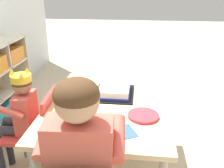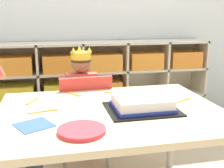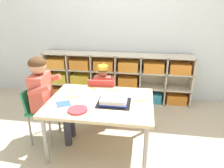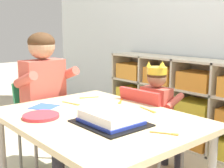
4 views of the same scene
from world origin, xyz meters
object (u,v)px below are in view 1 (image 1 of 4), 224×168
object	(u,v)px
paper_plate_stack	(143,116)
fork_near_child_seat	(61,131)
adult_helper_seated	(82,151)
birthday_cake_on_tray	(114,90)
fork_scattered_mid_table	(94,126)
fork_beside_plate_stack	(106,80)
fork_by_napkin	(57,111)
classroom_chair_blue	(37,127)
activity_table	(108,109)
fork_near_cake_tray	(70,94)
child_with_crown	(20,111)

from	to	relation	value
paper_plate_stack	fork_near_child_seat	distance (m)	0.52
adult_helper_seated	fork_near_child_seat	distance (m)	0.30
fork_near_child_seat	birthday_cake_on_tray	bearing A→B (deg)	-90.92
fork_scattered_mid_table	fork_beside_plate_stack	size ratio (longest dim) A/B	1.20
fork_scattered_mid_table	fork_beside_plate_stack	distance (m)	0.76
birthday_cake_on_tray	fork_scattered_mid_table	distance (m)	0.48
paper_plate_stack	fork_by_napkin	distance (m)	0.57
classroom_chair_blue	adult_helper_seated	distance (m)	0.77
classroom_chair_blue	birthday_cake_on_tray	world-z (taller)	classroom_chair_blue
classroom_chair_blue	fork_scattered_mid_table	distance (m)	0.56
classroom_chair_blue	paper_plate_stack	size ratio (longest dim) A/B	3.38
activity_table	fork_scattered_mid_table	distance (m)	0.33
activity_table	paper_plate_stack	world-z (taller)	paper_plate_stack
classroom_chair_blue	activity_table	bearing A→B (deg)	95.71
paper_plate_stack	fork_near_cake_tray	size ratio (longest dim) A/B	1.37
activity_table	classroom_chair_blue	world-z (taller)	classroom_chair_blue
child_with_crown	fork_scattered_mid_table	distance (m)	0.64
adult_helper_seated	birthday_cake_on_tray	world-z (taller)	adult_helper_seated
child_with_crown	fork_beside_plate_stack	xyz separation A→B (m)	(0.52, -0.56, 0.06)
classroom_chair_blue	child_with_crown	size ratio (longest dim) A/B	0.80
birthday_cake_on_tray	fork_by_napkin	distance (m)	0.48
fork_by_napkin	activity_table	bearing A→B (deg)	168.09
classroom_chair_blue	fork_by_napkin	world-z (taller)	classroom_chair_blue
child_with_crown	paper_plate_stack	distance (m)	0.89
classroom_chair_blue	paper_plate_stack	distance (m)	0.80
adult_helper_seated	paper_plate_stack	bearing A→B (deg)	-126.07
fork_beside_plate_stack	fork_scattered_mid_table	bearing A→B (deg)	-29.35
activity_table	classroom_chair_blue	bearing A→B (deg)	98.89
fork_near_child_seat	activity_table	bearing A→B (deg)	-95.07
adult_helper_seated	fork_beside_plate_stack	world-z (taller)	adult_helper_seated
classroom_chair_blue	paper_plate_stack	bearing A→B (deg)	79.56
child_with_crown	fork_beside_plate_stack	bearing A→B (deg)	129.47
fork_scattered_mid_table	fork_beside_plate_stack	bearing A→B (deg)	168.84
fork_near_cake_tray	birthday_cake_on_tray	bearing A→B (deg)	108.92
fork_scattered_mid_table	fork_near_child_seat	distance (m)	0.19
activity_table	fork_near_child_seat	world-z (taller)	fork_near_child_seat
activity_table	fork_beside_plate_stack	distance (m)	0.44
adult_helper_seated	birthday_cake_on_tray	bearing A→B (deg)	-98.82
child_with_crown	fork_near_cake_tray	bearing A→B (deg)	116.86
birthday_cake_on_tray	fork_near_child_seat	distance (m)	0.60
child_with_crown	fork_near_child_seat	xyz separation A→B (m)	(-0.31, -0.41, 0.06)
birthday_cake_on_tray	fork_beside_plate_stack	world-z (taller)	birthday_cake_on_tray
activity_table	fork_by_napkin	world-z (taller)	fork_by_napkin
paper_plate_stack	fork_near_cake_tray	distance (m)	0.62
fork_near_child_seat	fork_scattered_mid_table	bearing A→B (deg)	-134.78
fork_near_cake_tray	paper_plate_stack	bearing A→B (deg)	73.92
adult_helper_seated	classroom_chair_blue	bearing A→B (deg)	-53.14
birthday_cake_on_tray	fork_near_child_seat	xyz separation A→B (m)	(-0.55, 0.25, -0.03)
activity_table	birthday_cake_on_tray	xyz separation A→B (m)	(0.15, -0.03, 0.08)
fork_scattered_mid_table	fork_near_child_seat	bearing A→B (deg)	-81.66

